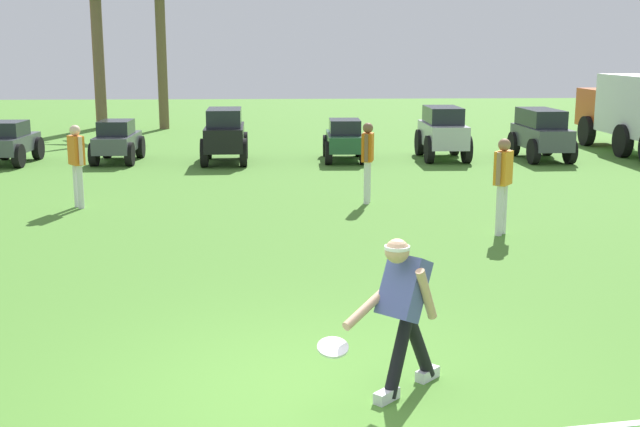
{
  "coord_description": "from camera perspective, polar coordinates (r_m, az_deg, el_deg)",
  "views": [
    {
      "loc": [
        -0.23,
        -6.59,
        2.99
      ],
      "look_at": [
        0.27,
        3.4,
        0.9
      ],
      "focal_mm": 45.0,
      "sensor_mm": 36.0,
      "label": 1
    }
  ],
  "objects": [
    {
      "name": "frisbee_in_flight",
      "position": [
        6.64,
        0.92,
        -9.5
      ],
      "size": [
        0.27,
        0.26,
        0.1
      ],
      "color": "white"
    },
    {
      "name": "palm_tree_right_of_centre",
      "position": [
        30.6,
        -15.46,
        11.35
      ],
      "size": [
        3.11,
        2.99,
        5.13
      ],
      "color": "brown",
      "rests_on": "ground_plane"
    },
    {
      "name": "parked_car_slot_f",
      "position": [
        21.88,
        8.72,
        5.79
      ],
      "size": [
        1.18,
        2.36,
        1.4
      ],
      "color": "#B7BABF",
      "rests_on": "ground_plane"
    },
    {
      "name": "parked_car_slot_b",
      "position": [
        22.26,
        -21.18,
        4.77
      ],
      "size": [
        1.13,
        2.22,
        1.1
      ],
      "color": "#474C51",
      "rests_on": "ground_plane"
    },
    {
      "name": "teammate_near_sideline",
      "position": [
        15.46,
        3.4,
        4.18
      ],
      "size": [
        0.28,
        0.49,
        1.56
      ],
      "color": "silver",
      "rests_on": "ground_plane"
    },
    {
      "name": "parked_car_slot_g",
      "position": [
        22.35,
        15.44,
        5.57
      ],
      "size": [
        1.2,
        2.42,
        1.34
      ],
      "color": "#474C51",
      "rests_on": "ground_plane"
    },
    {
      "name": "frisbee_thrower",
      "position": [
        6.97,
        5.96,
        -6.6
      ],
      "size": [
        0.96,
        0.72,
        1.42
      ],
      "color": "black",
      "rests_on": "ground_plane"
    },
    {
      "name": "parked_car_slot_c",
      "position": [
        21.74,
        -14.22,
        5.05
      ],
      "size": [
        1.09,
        2.2,
        1.1
      ],
      "color": "#474C51",
      "rests_on": "ground_plane"
    },
    {
      "name": "palm_tree_far_right",
      "position": [
        30.1,
        -11.26,
        12.01
      ],
      "size": [
        3.31,
        3.28,
        5.37
      ],
      "color": "brown",
      "rests_on": "ground_plane"
    },
    {
      "name": "parked_car_slot_d",
      "position": [
        21.12,
        -6.79,
        5.63
      ],
      "size": [
        1.22,
        2.38,
        1.4
      ],
      "color": "black",
      "rests_on": "ground_plane"
    },
    {
      "name": "teammate_midfield",
      "position": [
        13.13,
        12.88,
        2.54
      ],
      "size": [
        0.36,
        0.44,
        1.56
      ],
      "color": "silver",
      "rests_on": "ground_plane"
    },
    {
      "name": "parked_car_slot_e",
      "position": [
        21.35,
        1.75,
        5.29
      ],
      "size": [
        1.12,
        2.22,
        1.1
      ],
      "color": "#235133",
      "rests_on": "ground_plane"
    },
    {
      "name": "box_truck",
      "position": [
        24.21,
        21.58,
        6.84
      ],
      "size": [
        1.41,
        5.9,
        2.2
      ],
      "color": "#CC4C19",
      "rests_on": "ground_plane"
    },
    {
      "name": "palm_tree_left_of_centre",
      "position": [
        31.17,
        -15.72,
        13.11
      ],
      "size": [
        3.3,
        3.42,
        6.32
      ],
      "color": "brown",
      "rests_on": "ground_plane"
    },
    {
      "name": "ground_plane",
      "position": [
        7.24,
        -0.79,
        -12.6
      ],
      "size": [
        80.0,
        80.0,
        0.0
      ],
      "primitive_type": "plane",
      "color": "#4B822E"
    },
    {
      "name": "teammate_deep",
      "position": [
        15.66,
        -16.92,
        3.78
      ],
      "size": [
        0.36,
        0.44,
        1.56
      ],
      "color": "silver",
      "rests_on": "ground_plane"
    }
  ]
}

